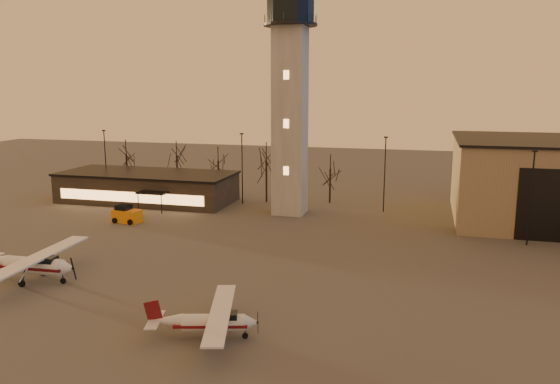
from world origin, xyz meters
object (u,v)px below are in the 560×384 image
at_px(control_tower, 290,89).
at_px(cessna_front, 215,325).
at_px(cessna_rear, 37,269).
at_px(service_cart, 127,216).
at_px(terminal, 147,187).

bearing_deg(control_tower, cessna_front, -83.56).
relative_size(cessna_front, cessna_rear, 0.79).
relative_size(cessna_front, service_cart, 2.76).
relative_size(terminal, cessna_front, 2.55).
distance_m(terminal, cessna_front, 47.05).
xyz_separation_m(control_tower, terminal, (-21.99, 1.98, -14.17)).
bearing_deg(service_cart, control_tower, 35.38).
height_order(terminal, cessna_front, terminal).
bearing_deg(cessna_front, terminal, 108.17).
distance_m(control_tower, service_cart, 26.06).
distance_m(cessna_front, service_cart, 35.12).
distance_m(terminal, cessna_rear, 33.72).
bearing_deg(service_cart, terminal, 113.23).
xyz_separation_m(cessna_rear, service_cart, (-3.59, 20.79, -0.35)).
distance_m(control_tower, cessna_rear, 37.46).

